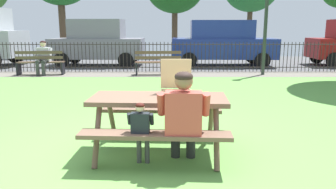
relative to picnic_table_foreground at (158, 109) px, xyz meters
name	(u,v)px	position (x,y,z in m)	size (l,w,h in m)	color
ground	(138,114)	(-0.44, 2.00, -0.61)	(28.00, 12.26, 0.02)	#639C47
cobblestone_walkway	(151,74)	(-0.44, 7.43, -0.60)	(28.00, 1.40, 0.01)	slate
street_asphalt	(155,63)	(-0.44, 11.35, -0.60)	(28.00, 6.44, 0.01)	#515154
picnic_table_foreground	(158,109)	(0.00, 0.00, 0.00)	(1.87, 1.57, 0.79)	brown
pizza_box_open	(175,88)	(0.24, 0.12, 0.26)	(0.43, 0.49, 0.48)	tan
adult_at_table	(182,115)	(0.31, -0.52, 0.06)	(0.62, 0.60, 1.19)	#262626
child_at_table	(140,128)	(-0.20, -0.52, -0.10)	(0.32, 0.31, 0.82)	#454545
iron_fence_streetside	(152,57)	(-0.44, 8.13, -0.03)	(23.19, 0.03, 1.11)	#2D2823
park_bench_left	(39,63)	(-4.37, 7.29, -0.18)	(1.63, 0.61, 0.85)	brown
park_bench_center	(157,63)	(-0.22, 7.29, -0.18)	(1.63, 0.57, 0.85)	brown
person_on_park_bench	(42,56)	(-4.27, 7.31, 0.06)	(0.61, 0.59, 1.19)	#333333
lamp_post_walkway	(265,5)	(3.49, 7.32, 1.81)	(0.28, 0.28, 3.93)	#2D382D
parked_car_center	(97,42)	(-2.90, 10.07, 0.41)	(3.95, 1.93, 1.98)	gray
parked_car_right	(221,42)	(2.49, 10.07, 0.41)	(4.45, 2.01, 1.94)	navy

